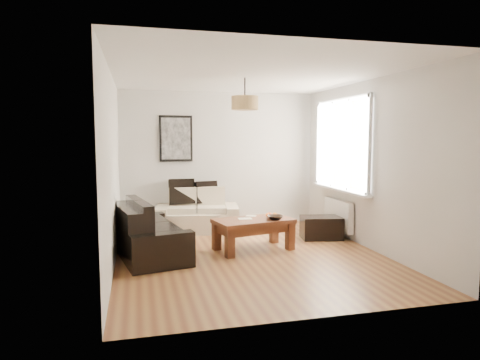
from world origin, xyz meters
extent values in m
plane|color=brown|center=(0.00, 0.00, 0.00)|extent=(4.50, 4.50, 0.00)
cube|color=white|center=(1.82, 0.80, 0.38)|extent=(0.10, 0.90, 0.52)
cylinder|color=tan|center=(0.00, 0.30, 2.23)|extent=(0.40, 0.40, 0.20)
cube|color=black|center=(1.45, 0.69, 0.19)|extent=(0.73, 0.54, 0.38)
cube|color=black|center=(-0.78, 1.96, 0.72)|extent=(0.47, 0.15, 0.47)
cube|color=black|center=(-0.31, 1.96, 0.69)|extent=(0.43, 0.21, 0.42)
imported|color=black|center=(0.45, 0.17, 0.51)|extent=(0.29, 0.29, 0.06)
sphere|color=#E04512|center=(0.42, 0.36, 0.52)|extent=(0.09, 0.09, 0.07)
sphere|color=orange|center=(0.50, 0.34, 0.52)|extent=(0.07, 0.07, 0.07)
sphere|color=orange|center=(0.38, 0.35, 0.52)|extent=(0.06, 0.06, 0.06)
cube|color=white|center=(0.01, 0.32, 0.48)|extent=(0.21, 0.15, 0.01)
camera|label=1|loc=(-1.58, -5.82, 1.71)|focal=31.45mm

